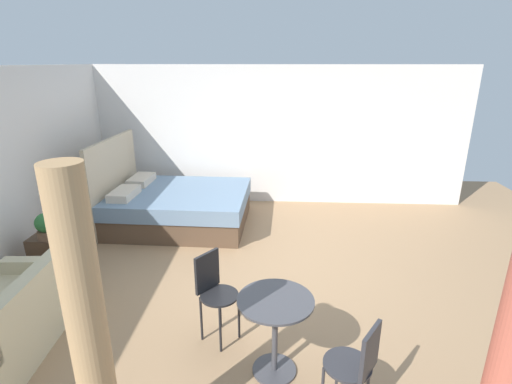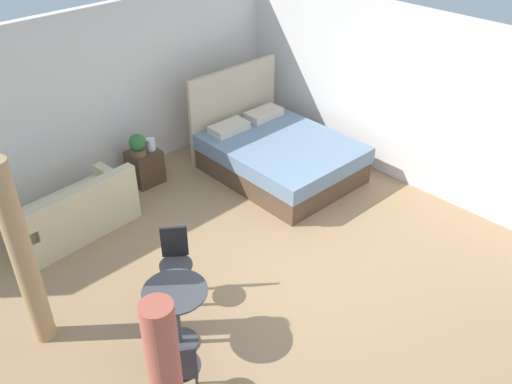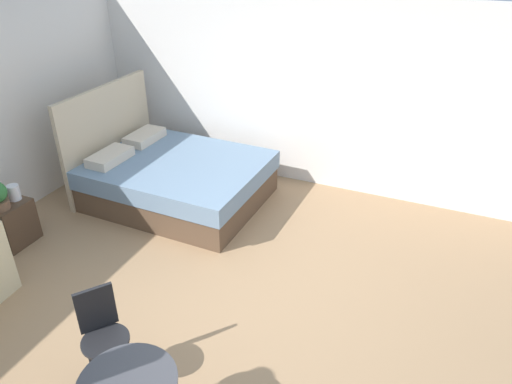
{
  "view_description": "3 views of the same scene",
  "coord_description": "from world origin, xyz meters",
  "px_view_note": "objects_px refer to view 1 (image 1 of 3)",
  "views": [
    {
      "loc": [
        -4.25,
        0.03,
        2.55
      ],
      "look_at": [
        0.65,
        0.31,
        0.88
      ],
      "focal_mm": 26.91,
      "sensor_mm": 36.0,
      "label": 1
    },
    {
      "loc": [
        -3.67,
        -3.25,
        4.36
      ],
      "look_at": [
        -0.11,
        0.43,
        0.98
      ],
      "focal_mm": 38.17,
      "sensor_mm": 36.0,
      "label": 2
    },
    {
      "loc": [
        -3.11,
        -1.52,
        3.22
      ],
      "look_at": [
        0.63,
        0.1,
        0.93
      ],
      "focal_mm": 33.45,
      "sensor_mm": 36.0,
      "label": 3
    }
  ],
  "objects_px": {
    "balcony_table": "(275,322)",
    "cafe_chair_near_window": "(358,362)",
    "couch": "(10,322)",
    "potted_plant": "(46,226)",
    "nightstand": "(53,253)",
    "cafe_chair_near_couch": "(214,288)",
    "vase": "(57,224)",
    "bed": "(176,205)"
  },
  "relations": [
    {
      "from": "couch",
      "to": "cafe_chair_near_couch",
      "type": "height_order",
      "value": "cafe_chair_near_couch"
    },
    {
      "from": "balcony_table",
      "to": "cafe_chair_near_window",
      "type": "bearing_deg",
      "value": -124.24
    },
    {
      "from": "couch",
      "to": "cafe_chair_near_window",
      "type": "xyz_separation_m",
      "value": [
        -0.59,
        -3.06,
        0.23
      ]
    },
    {
      "from": "vase",
      "to": "cafe_chair_near_couch",
      "type": "relative_size",
      "value": 0.2
    },
    {
      "from": "couch",
      "to": "nightstand",
      "type": "relative_size",
      "value": 3.14
    },
    {
      "from": "potted_plant",
      "to": "nightstand",
      "type": "bearing_deg",
      "value": 22.11
    },
    {
      "from": "nightstand",
      "to": "vase",
      "type": "relative_size",
      "value": 2.91
    },
    {
      "from": "potted_plant",
      "to": "vase",
      "type": "distance_m",
      "value": 0.23
    },
    {
      "from": "vase",
      "to": "balcony_table",
      "type": "relative_size",
      "value": 0.24
    },
    {
      "from": "potted_plant",
      "to": "cafe_chair_near_couch",
      "type": "distance_m",
      "value": 2.43
    },
    {
      "from": "couch",
      "to": "balcony_table",
      "type": "xyz_separation_m",
      "value": [
        -0.18,
        -2.46,
        0.24
      ]
    },
    {
      "from": "vase",
      "to": "balcony_table",
      "type": "distance_m",
      "value": 3.25
    },
    {
      "from": "couch",
      "to": "balcony_table",
      "type": "height_order",
      "value": "couch"
    },
    {
      "from": "cafe_chair_near_window",
      "to": "bed",
      "type": "bearing_deg",
      "value": 32.58
    },
    {
      "from": "nightstand",
      "to": "cafe_chair_near_window",
      "type": "bearing_deg",
      "value": -119.51
    },
    {
      "from": "vase",
      "to": "potted_plant",
      "type": "bearing_deg",
      "value": -178.98
    },
    {
      "from": "nightstand",
      "to": "vase",
      "type": "xyz_separation_m",
      "value": [
        0.12,
        -0.04,
        0.34
      ]
    },
    {
      "from": "bed",
      "to": "nightstand",
      "type": "height_order",
      "value": "bed"
    },
    {
      "from": "bed",
      "to": "cafe_chair_near_couch",
      "type": "height_order",
      "value": "bed"
    },
    {
      "from": "potted_plant",
      "to": "cafe_chair_near_window",
      "type": "distance_m",
      "value": 3.86
    },
    {
      "from": "bed",
      "to": "cafe_chair_near_window",
      "type": "bearing_deg",
      "value": -147.42
    },
    {
      "from": "bed",
      "to": "potted_plant",
      "type": "bearing_deg",
      "value": 146.29
    },
    {
      "from": "vase",
      "to": "cafe_chair_near_window",
      "type": "relative_size",
      "value": 0.21
    },
    {
      "from": "couch",
      "to": "bed",
      "type": "bearing_deg",
      "value": -15.23
    },
    {
      "from": "potted_plant",
      "to": "balcony_table",
      "type": "height_order",
      "value": "potted_plant"
    },
    {
      "from": "nightstand",
      "to": "cafe_chair_near_couch",
      "type": "height_order",
      "value": "cafe_chair_near_couch"
    },
    {
      "from": "vase",
      "to": "bed",
      "type": "bearing_deg",
      "value": -37.57
    },
    {
      "from": "potted_plant",
      "to": "balcony_table",
      "type": "relative_size",
      "value": 0.45
    },
    {
      "from": "bed",
      "to": "cafe_chair_near_window",
      "type": "height_order",
      "value": "bed"
    },
    {
      "from": "nightstand",
      "to": "vase",
      "type": "bearing_deg",
      "value": -17.01
    },
    {
      "from": "balcony_table",
      "to": "cafe_chair_near_window",
      "type": "distance_m",
      "value": 0.72
    },
    {
      "from": "cafe_chair_near_window",
      "to": "cafe_chair_near_couch",
      "type": "xyz_separation_m",
      "value": [
        0.84,
        1.18,
        0.04
      ]
    },
    {
      "from": "potted_plant",
      "to": "bed",
      "type": "bearing_deg",
      "value": -33.71
    },
    {
      "from": "couch",
      "to": "cafe_chair_near_couch",
      "type": "relative_size",
      "value": 1.84
    },
    {
      "from": "bed",
      "to": "balcony_table",
      "type": "distance_m",
      "value": 3.54
    },
    {
      "from": "nightstand",
      "to": "cafe_chair_near_window",
      "type": "xyz_separation_m",
      "value": [
        -1.94,
        -3.43,
        0.24
      ]
    },
    {
      "from": "bed",
      "to": "cafe_chair_near_couch",
      "type": "distance_m",
      "value": 2.91
    },
    {
      "from": "couch",
      "to": "potted_plant",
      "type": "height_order",
      "value": "potted_plant"
    },
    {
      "from": "bed",
      "to": "cafe_chair_near_window",
      "type": "xyz_separation_m",
      "value": [
        -3.53,
        -2.26,
        0.17
      ]
    },
    {
      "from": "bed",
      "to": "couch",
      "type": "xyz_separation_m",
      "value": [
        -2.95,
        0.8,
        -0.06
      ]
    },
    {
      "from": "potted_plant",
      "to": "vase",
      "type": "height_order",
      "value": "potted_plant"
    },
    {
      "from": "couch",
      "to": "potted_plant",
      "type": "bearing_deg",
      "value": 14.61
    }
  ]
}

